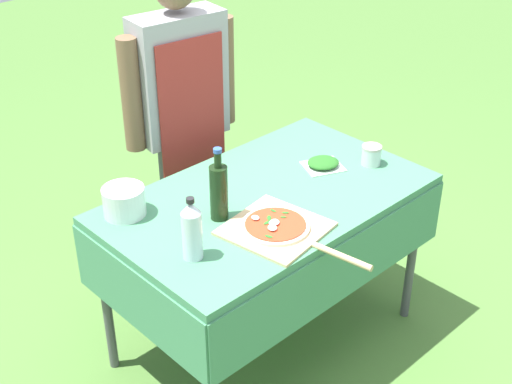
{
  "coord_description": "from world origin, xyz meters",
  "views": [
    {
      "loc": [
        -1.75,
        -1.77,
        2.28
      ],
      "look_at": [
        -0.06,
        0.0,
        0.82
      ],
      "focal_mm": 50.0,
      "sensor_mm": 36.0,
      "label": 1
    }
  ],
  "objects_px": {
    "mixing_tub": "(124,201)",
    "sauce_jar": "(371,156)",
    "prep_table": "(267,212)",
    "herb_container": "(324,164)",
    "water_bottle": "(192,230)",
    "person_cook": "(182,108)",
    "oil_bottle": "(219,191)",
    "pizza_on_peel": "(278,229)"
  },
  "relations": [
    {
      "from": "oil_bottle",
      "to": "herb_container",
      "type": "relative_size",
      "value": 1.45
    },
    {
      "from": "water_bottle",
      "to": "prep_table",
      "type": "bearing_deg",
      "value": 14.16
    },
    {
      "from": "herb_container",
      "to": "sauce_jar",
      "type": "height_order",
      "value": "sauce_jar"
    },
    {
      "from": "mixing_tub",
      "to": "water_bottle",
      "type": "bearing_deg",
      "value": -88.26
    },
    {
      "from": "herb_container",
      "to": "person_cook",
      "type": "bearing_deg",
      "value": 110.2
    },
    {
      "from": "herb_container",
      "to": "sauce_jar",
      "type": "relative_size",
      "value": 2.36
    },
    {
      "from": "person_cook",
      "to": "water_bottle",
      "type": "height_order",
      "value": "person_cook"
    },
    {
      "from": "oil_bottle",
      "to": "mixing_tub",
      "type": "bearing_deg",
      "value": 132.4
    },
    {
      "from": "pizza_on_peel",
      "to": "herb_container",
      "type": "bearing_deg",
      "value": 14.4
    },
    {
      "from": "water_bottle",
      "to": "herb_container",
      "type": "relative_size",
      "value": 1.18
    },
    {
      "from": "water_bottle",
      "to": "sauce_jar",
      "type": "relative_size",
      "value": 2.78
    },
    {
      "from": "herb_container",
      "to": "sauce_jar",
      "type": "bearing_deg",
      "value": -35.2
    },
    {
      "from": "pizza_on_peel",
      "to": "mixing_tub",
      "type": "distance_m",
      "value": 0.61
    },
    {
      "from": "person_cook",
      "to": "mixing_tub",
      "type": "distance_m",
      "value": 0.72
    },
    {
      "from": "pizza_on_peel",
      "to": "mixing_tub",
      "type": "relative_size",
      "value": 3.66
    },
    {
      "from": "prep_table",
      "to": "mixing_tub",
      "type": "distance_m",
      "value": 0.59
    },
    {
      "from": "mixing_tub",
      "to": "sauce_jar",
      "type": "distance_m",
      "value": 1.1
    },
    {
      "from": "person_cook",
      "to": "sauce_jar",
      "type": "relative_size",
      "value": 17.68
    },
    {
      "from": "sauce_jar",
      "to": "prep_table",
      "type": "bearing_deg",
      "value": 166.35
    },
    {
      "from": "prep_table",
      "to": "oil_bottle",
      "type": "bearing_deg",
      "value": 178.55
    },
    {
      "from": "person_cook",
      "to": "herb_container",
      "type": "relative_size",
      "value": 7.5
    },
    {
      "from": "pizza_on_peel",
      "to": "sauce_jar",
      "type": "relative_size",
      "value": 6.87
    },
    {
      "from": "oil_bottle",
      "to": "pizza_on_peel",
      "type": "bearing_deg",
      "value": -66.65
    },
    {
      "from": "prep_table",
      "to": "person_cook",
      "type": "height_order",
      "value": "person_cook"
    },
    {
      "from": "person_cook",
      "to": "mixing_tub",
      "type": "height_order",
      "value": "person_cook"
    },
    {
      "from": "herb_container",
      "to": "water_bottle",
      "type": "bearing_deg",
      "value": -171.75
    },
    {
      "from": "person_cook",
      "to": "pizza_on_peel",
      "type": "height_order",
      "value": "person_cook"
    },
    {
      "from": "prep_table",
      "to": "mixing_tub",
      "type": "bearing_deg",
      "value": 150.84
    },
    {
      "from": "prep_table",
      "to": "herb_container",
      "type": "relative_size",
      "value": 6.45
    },
    {
      "from": "water_bottle",
      "to": "herb_container",
      "type": "xyz_separation_m",
      "value": [
        0.83,
        0.12,
        -0.1
      ]
    },
    {
      "from": "prep_table",
      "to": "water_bottle",
      "type": "distance_m",
      "value": 0.54
    },
    {
      "from": "water_bottle",
      "to": "mixing_tub",
      "type": "height_order",
      "value": "water_bottle"
    },
    {
      "from": "prep_table",
      "to": "pizza_on_peel",
      "type": "xyz_separation_m",
      "value": [
        -0.15,
        -0.22,
        0.09
      ]
    },
    {
      "from": "person_cook",
      "to": "pizza_on_peel",
      "type": "xyz_separation_m",
      "value": [
        -0.25,
        -0.89,
        -0.13
      ]
    },
    {
      "from": "prep_table",
      "to": "herb_container",
      "type": "bearing_deg",
      "value": -0.49
    },
    {
      "from": "person_cook",
      "to": "mixing_tub",
      "type": "bearing_deg",
      "value": 40.11
    },
    {
      "from": "person_cook",
      "to": "herb_container",
      "type": "bearing_deg",
      "value": 117.4
    },
    {
      "from": "water_bottle",
      "to": "sauce_jar",
      "type": "bearing_deg",
      "value": -0.09
    },
    {
      "from": "water_bottle",
      "to": "mixing_tub",
      "type": "bearing_deg",
      "value": 91.74
    },
    {
      "from": "prep_table",
      "to": "person_cook",
      "type": "relative_size",
      "value": 0.86
    },
    {
      "from": "oil_bottle",
      "to": "herb_container",
      "type": "height_order",
      "value": "oil_bottle"
    },
    {
      "from": "prep_table",
      "to": "person_cook",
      "type": "bearing_deg",
      "value": 81.86
    }
  ]
}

